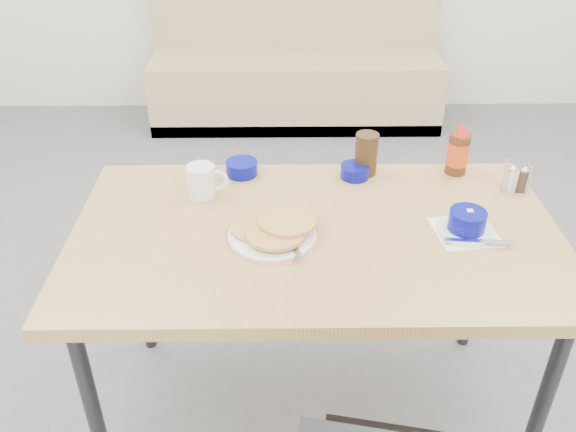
{
  "coord_description": "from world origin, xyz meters",
  "views": [
    {
      "loc": [
        -0.1,
        -1.19,
        1.74
      ],
      "look_at": [
        -0.08,
        0.23,
        0.82
      ],
      "focal_mm": 38.0,
      "sensor_mm": 36.0,
      "label": 1
    }
  ],
  "objects_px": {
    "pancake_plate": "(273,231)",
    "amber_tumbler": "(366,154)",
    "butter_bowl": "(355,171)",
    "booth_bench": "(296,68)",
    "dining_table": "(315,248)",
    "grits_setting": "(467,224)",
    "creamer_bowl": "(242,168)",
    "condiment_caddy": "(516,181)",
    "coffee_mug": "(203,180)",
    "syrup_bottle": "(458,151)"
  },
  "relations": [
    {
      "from": "grits_setting",
      "to": "condiment_caddy",
      "type": "xyz_separation_m",
      "value": [
        0.22,
        0.24,
        0.0
      ]
    },
    {
      "from": "creamer_bowl",
      "to": "dining_table",
      "type": "bearing_deg",
      "value": -55.6
    },
    {
      "from": "butter_bowl",
      "to": "amber_tumbler",
      "type": "height_order",
      "value": "amber_tumbler"
    },
    {
      "from": "grits_setting",
      "to": "condiment_caddy",
      "type": "relative_size",
      "value": 2.08
    },
    {
      "from": "pancake_plate",
      "to": "butter_bowl",
      "type": "xyz_separation_m",
      "value": [
        0.27,
        0.34,
        0.0
      ]
    },
    {
      "from": "booth_bench",
      "to": "dining_table",
      "type": "xyz_separation_m",
      "value": [
        0.0,
        -2.53,
        0.35
      ]
    },
    {
      "from": "creamer_bowl",
      "to": "condiment_caddy",
      "type": "xyz_separation_m",
      "value": [
        0.87,
        -0.12,
        0.01
      ]
    },
    {
      "from": "booth_bench",
      "to": "butter_bowl",
      "type": "bearing_deg",
      "value": -86.33
    },
    {
      "from": "dining_table",
      "to": "amber_tumbler",
      "type": "distance_m",
      "value": 0.41
    },
    {
      "from": "coffee_mug",
      "to": "amber_tumbler",
      "type": "bearing_deg",
      "value": 14.73
    },
    {
      "from": "pancake_plate",
      "to": "condiment_caddy",
      "type": "bearing_deg",
      "value": 17.9
    },
    {
      "from": "booth_bench",
      "to": "amber_tumbler",
      "type": "relative_size",
      "value": 13.54
    },
    {
      "from": "creamer_bowl",
      "to": "amber_tumbler",
      "type": "distance_m",
      "value": 0.41
    },
    {
      "from": "booth_bench",
      "to": "butter_bowl",
      "type": "distance_m",
      "value": 2.27
    },
    {
      "from": "dining_table",
      "to": "condiment_caddy",
      "type": "bearing_deg",
      "value": 18.92
    },
    {
      "from": "pancake_plate",
      "to": "butter_bowl",
      "type": "distance_m",
      "value": 0.43
    },
    {
      "from": "coffee_mug",
      "to": "syrup_bottle",
      "type": "distance_m",
      "value": 0.83
    },
    {
      "from": "amber_tumbler",
      "to": "syrup_bottle",
      "type": "relative_size",
      "value": 0.76
    },
    {
      "from": "coffee_mug",
      "to": "amber_tumbler",
      "type": "relative_size",
      "value": 0.93
    },
    {
      "from": "dining_table",
      "to": "pancake_plate",
      "type": "relative_size",
      "value": 5.49
    },
    {
      "from": "creamer_bowl",
      "to": "condiment_caddy",
      "type": "distance_m",
      "value": 0.88
    },
    {
      "from": "grits_setting",
      "to": "syrup_bottle",
      "type": "height_order",
      "value": "syrup_bottle"
    },
    {
      "from": "butter_bowl",
      "to": "amber_tumbler",
      "type": "relative_size",
      "value": 0.68
    },
    {
      "from": "coffee_mug",
      "to": "dining_table",
      "type": "bearing_deg",
      "value": -30.67
    },
    {
      "from": "coffee_mug",
      "to": "butter_bowl",
      "type": "height_order",
      "value": "coffee_mug"
    },
    {
      "from": "booth_bench",
      "to": "grits_setting",
      "type": "xyz_separation_m",
      "value": [
        0.42,
        -2.55,
        0.44
      ]
    },
    {
      "from": "grits_setting",
      "to": "amber_tumbler",
      "type": "height_order",
      "value": "amber_tumbler"
    },
    {
      "from": "booth_bench",
      "to": "creamer_bowl",
      "type": "bearing_deg",
      "value": -95.95
    },
    {
      "from": "syrup_bottle",
      "to": "grits_setting",
      "type": "bearing_deg",
      "value": -98.94
    },
    {
      "from": "condiment_caddy",
      "to": "butter_bowl",
      "type": "bearing_deg",
      "value": 174.28
    },
    {
      "from": "butter_bowl",
      "to": "condiment_caddy",
      "type": "xyz_separation_m",
      "value": [
        0.5,
        -0.09,
        0.01
      ]
    },
    {
      "from": "dining_table",
      "to": "grits_setting",
      "type": "xyz_separation_m",
      "value": [
        0.42,
        -0.02,
        0.09
      ]
    },
    {
      "from": "condiment_caddy",
      "to": "pancake_plate",
      "type": "bearing_deg",
      "value": -157.33
    },
    {
      "from": "butter_bowl",
      "to": "coffee_mug",
      "type": "bearing_deg",
      "value": -167.37
    },
    {
      "from": "condiment_caddy",
      "to": "syrup_bottle",
      "type": "relative_size",
      "value": 0.55
    },
    {
      "from": "grits_setting",
      "to": "creamer_bowl",
      "type": "height_order",
      "value": "grits_setting"
    },
    {
      "from": "creamer_bowl",
      "to": "butter_bowl",
      "type": "xyz_separation_m",
      "value": [
        0.37,
        -0.02,
        -0.0
      ]
    },
    {
      "from": "pancake_plate",
      "to": "butter_bowl",
      "type": "relative_size",
      "value": 2.68
    },
    {
      "from": "pancake_plate",
      "to": "amber_tumbler",
      "type": "relative_size",
      "value": 1.82
    },
    {
      "from": "dining_table",
      "to": "condiment_caddy",
      "type": "height_order",
      "value": "condiment_caddy"
    },
    {
      "from": "amber_tumbler",
      "to": "syrup_bottle",
      "type": "height_order",
      "value": "syrup_bottle"
    },
    {
      "from": "creamer_bowl",
      "to": "booth_bench",
      "type": "bearing_deg",
      "value": 84.05
    },
    {
      "from": "booth_bench",
      "to": "condiment_caddy",
      "type": "xyz_separation_m",
      "value": [
        0.64,
        -2.31,
        0.45
      ]
    },
    {
      "from": "condiment_caddy",
      "to": "coffee_mug",
      "type": "bearing_deg",
      "value": -174.26
    },
    {
      "from": "dining_table",
      "to": "syrup_bottle",
      "type": "xyz_separation_m",
      "value": [
        0.48,
        0.34,
        0.14
      ]
    },
    {
      "from": "butter_bowl",
      "to": "condiment_caddy",
      "type": "bearing_deg",
      "value": -10.49
    },
    {
      "from": "dining_table",
      "to": "butter_bowl",
      "type": "bearing_deg",
      "value": 65.38
    },
    {
      "from": "amber_tumbler",
      "to": "dining_table",
      "type": "bearing_deg",
      "value": -117.85
    },
    {
      "from": "dining_table",
      "to": "grits_setting",
      "type": "distance_m",
      "value": 0.43
    },
    {
      "from": "booth_bench",
      "to": "butter_bowl",
      "type": "height_order",
      "value": "booth_bench"
    }
  ]
}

